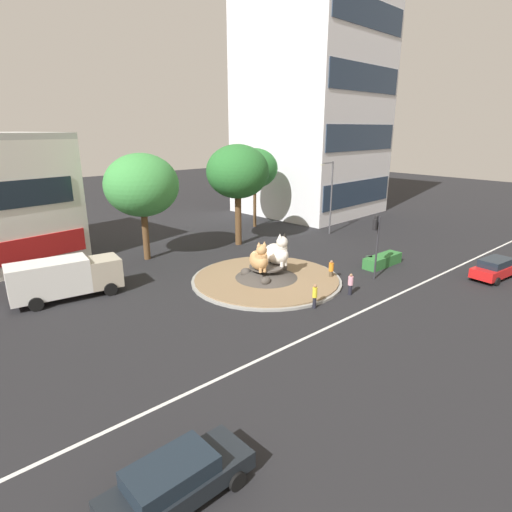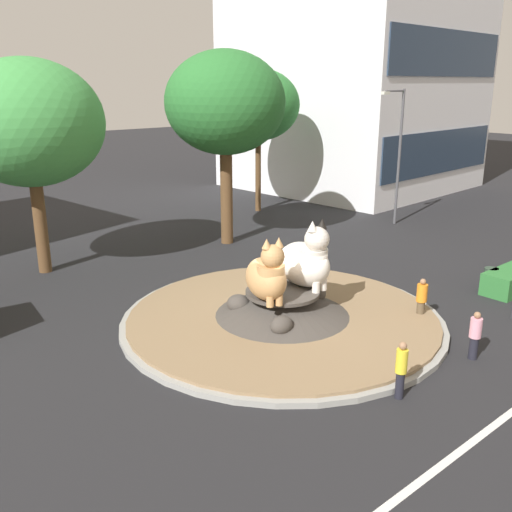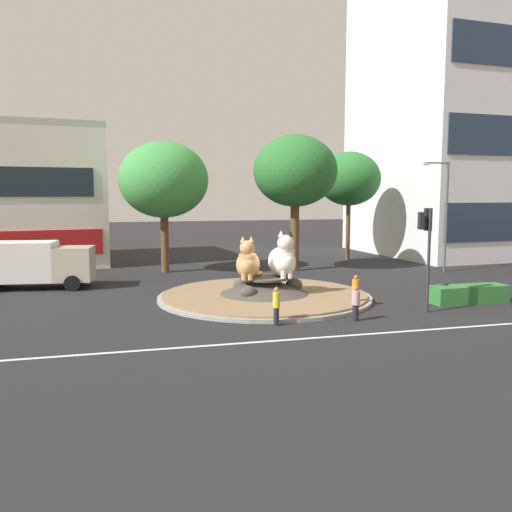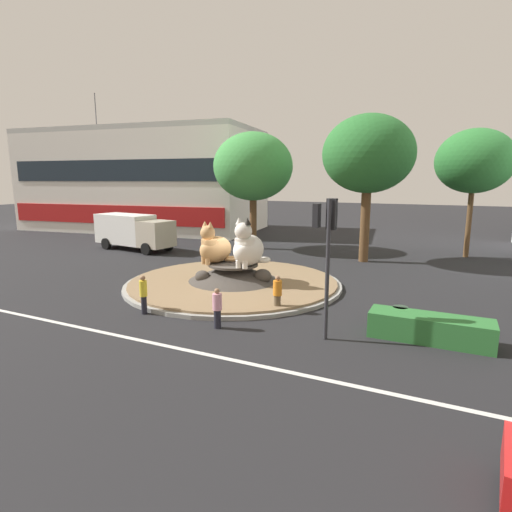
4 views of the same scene
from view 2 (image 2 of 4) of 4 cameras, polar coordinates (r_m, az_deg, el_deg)
ground_plane at (r=20.34m, az=2.63°, el=-6.60°), size 160.00×160.00×0.00m
lane_centreline at (r=16.15m, az=23.36°, el=-14.82°), size 112.00×0.20×0.01m
roundabout_island at (r=20.20m, az=2.64°, el=-5.63°), size 11.32×11.32×1.18m
cat_statue_calico at (r=18.81m, az=1.15°, el=-2.06°), size 1.99×2.33×2.24m
cat_statue_white at (r=20.11m, az=5.06°, el=-0.54°), size 1.61×2.55×2.51m
broadleaf_tree_behind_island at (r=26.05m, az=-21.78°, el=12.21°), size 6.22×6.22×9.15m
second_tree_near_tower at (r=29.06m, az=-3.11°, el=14.97°), size 5.97×5.97×9.70m
third_tree_left at (r=36.85m, az=0.22°, el=14.87°), size 5.21×5.21×8.98m
streetlight_arm at (r=34.25m, az=14.00°, el=10.42°), size 2.22×0.35×7.77m
pedestrian_pink_shirt at (r=18.67m, az=21.07°, el=-7.34°), size 0.36×0.36×1.55m
pedestrian_orange_shirt at (r=20.96m, az=16.23°, el=-4.14°), size 0.37×0.37×1.57m
pedestrian_yellow_shirt at (r=15.85m, az=14.32°, el=-10.84°), size 0.31×0.31×1.65m
litter_bin at (r=25.15m, az=22.41°, el=-2.12°), size 0.56×0.56×0.90m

